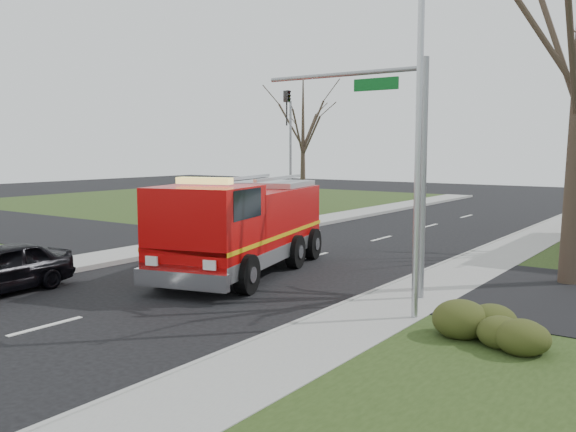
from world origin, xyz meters
The scene contains 9 objects.
ground centered at (0.00, 0.00, 0.00)m, with size 120.00×120.00×0.00m, color black.
sidewalk_right centered at (6.20, 0.00, 0.07)m, with size 2.40×80.00×0.15m, color gray.
sidewalk_left centered at (-6.20, 0.00, 0.07)m, with size 2.40×80.00×0.15m, color gray.
hedge_corner centered at (9.00, -1.00, 0.58)m, with size 2.80×2.00×0.90m, color #333C16.
bare_tree_left centered at (-10.00, 20.00, 5.56)m, with size 4.50×4.50×9.00m.
traffic_signal_mast centered at (5.21, 1.50, 4.71)m, with size 5.29×0.18×6.80m.
streetlight_pole centered at (7.14, -0.50, 4.55)m, with size 1.48×0.16×8.40m.
utility_pole_far centered at (-6.80, 14.00, 3.50)m, with size 0.14×0.14×7.00m, color gray.
fire_engine centered at (-0.23, 1.77, 1.56)m, with size 5.09×9.04×3.46m.
Camera 1 is at (13.20, -14.35, 4.31)m, focal length 38.00 mm.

